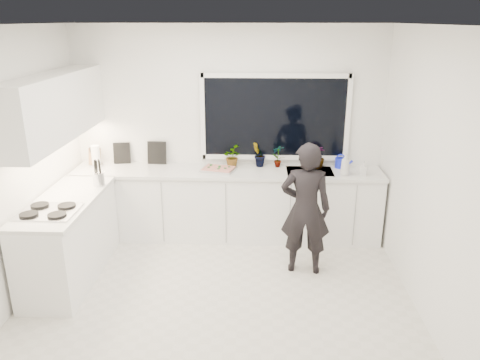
{
  "coord_description": "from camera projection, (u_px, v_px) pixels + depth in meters",
  "views": [
    {
      "loc": [
        0.4,
        -4.22,
        2.75
      ],
      "look_at": [
        0.21,
        0.4,
        1.15
      ],
      "focal_mm": 35.0,
      "sensor_mm": 36.0,
      "label": 1
    }
  ],
  "objects": [
    {
      "name": "floor",
      "position": [
        218.0,
        297.0,
        4.9
      ],
      "size": [
        4.0,
        3.5,
        0.02
      ],
      "primitive_type": "cube",
      "color": "beige",
      "rests_on": "ground"
    },
    {
      "name": "wall_back",
      "position": [
        228.0,
        132.0,
        6.12
      ],
      "size": [
        4.0,
        0.02,
        2.7
      ],
      "primitive_type": "cube",
      "color": "white",
      "rests_on": "ground"
    },
    {
      "name": "wall_left",
      "position": [
        10.0,
        171.0,
        4.54
      ],
      "size": [
        0.02,
        3.5,
        2.7
      ],
      "primitive_type": "cube",
      "color": "white",
      "rests_on": "ground"
    },
    {
      "name": "wall_right",
      "position": [
        430.0,
        176.0,
        4.38
      ],
      "size": [
        0.02,
        3.5,
        2.7
      ],
      "primitive_type": "cube",
      "color": "white",
      "rests_on": "ground"
    },
    {
      "name": "ceiling",
      "position": [
        214.0,
        23.0,
        4.01
      ],
      "size": [
        4.0,
        3.5,
        0.02
      ],
      "primitive_type": "cube",
      "color": "white",
      "rests_on": "wall_back"
    },
    {
      "name": "window",
      "position": [
        275.0,
        117.0,
        6.0
      ],
      "size": [
        1.8,
        0.02,
        1.0
      ],
      "primitive_type": "cube",
      "color": "black",
      "rests_on": "wall_back"
    },
    {
      "name": "base_cabinets_back",
      "position": [
        227.0,
        205.0,
        6.12
      ],
      "size": [
        3.92,
        0.58,
        0.88
      ],
      "primitive_type": "cube",
      "color": "white",
      "rests_on": "floor"
    },
    {
      "name": "base_cabinets_left",
      "position": [
        70.0,
        240.0,
        5.15
      ],
      "size": [
        0.58,
        1.6,
        0.88
      ],
      "primitive_type": "cube",
      "color": "white",
      "rests_on": "floor"
    },
    {
      "name": "countertop_back",
      "position": [
        227.0,
        172.0,
        5.96
      ],
      "size": [
        3.94,
        0.62,
        0.04
      ],
      "primitive_type": "cube",
      "color": "silver",
      "rests_on": "base_cabinets_back"
    },
    {
      "name": "countertop_left",
      "position": [
        65.0,
        201.0,
        5.0
      ],
      "size": [
        0.62,
        1.6,
        0.04
      ],
      "primitive_type": "cube",
      "color": "silver",
      "rests_on": "base_cabinets_left"
    },
    {
      "name": "upper_cabinets",
      "position": [
        56.0,
        107.0,
        5.03
      ],
      "size": [
        0.34,
        2.1,
        0.7
      ],
      "primitive_type": "cube",
      "color": "white",
      "rests_on": "wall_left"
    },
    {
      "name": "sink",
      "position": [
        309.0,
        175.0,
        5.94
      ],
      "size": [
        0.58,
        0.42,
        0.14
      ],
      "primitive_type": "cube",
      "color": "silver",
      "rests_on": "countertop_back"
    },
    {
      "name": "faucet",
      "position": [
        309.0,
        158.0,
        6.08
      ],
      "size": [
        0.03,
        0.03,
        0.22
      ],
      "primitive_type": "cylinder",
      "color": "silver",
      "rests_on": "countertop_back"
    },
    {
      "name": "stovetop",
      "position": [
        48.0,
        211.0,
        4.66
      ],
      "size": [
        0.56,
        0.48,
        0.03
      ],
      "primitive_type": "cube",
      "color": "black",
      "rests_on": "countertop_left"
    },
    {
      "name": "person",
      "position": [
        305.0,
        209.0,
        5.16
      ],
      "size": [
        0.58,
        0.41,
        1.52
      ],
      "primitive_type": "imported",
      "rotation": [
        0.0,
        0.0,
        3.06
      ],
      "color": "black",
      "rests_on": "floor"
    },
    {
      "name": "pizza_tray",
      "position": [
        218.0,
        169.0,
        5.94
      ],
      "size": [
        0.48,
        0.4,
        0.03
      ],
      "primitive_type": "cube",
      "rotation": [
        0.0,
        0.0,
        -0.26
      ],
      "color": "#B6B5BA",
      "rests_on": "countertop_back"
    },
    {
      "name": "pizza",
      "position": [
        218.0,
        168.0,
        5.93
      ],
      "size": [
        0.43,
        0.36,
        0.01
      ],
      "primitive_type": "cube",
      "rotation": [
        0.0,
        0.0,
        -0.26
      ],
      "color": "#B11D17",
      "rests_on": "pizza_tray"
    },
    {
      "name": "watering_can",
      "position": [
        340.0,
        163.0,
        6.04
      ],
      "size": [
        0.18,
        0.18,
        0.13
      ],
      "primitive_type": "cylinder",
      "rotation": [
        0.0,
        0.0,
        0.35
      ],
      "color": "#1624D4",
      "rests_on": "countertop_back"
    },
    {
      "name": "paper_towel_roll",
      "position": [
        96.0,
        156.0,
        6.09
      ],
      "size": [
        0.13,
        0.13,
        0.26
      ],
      "primitive_type": "cylinder",
      "rotation": [
        0.0,
        0.0,
        0.23
      ],
      "color": "white",
      "rests_on": "countertop_back"
    },
    {
      "name": "knife_block",
      "position": [
        95.0,
        157.0,
        6.13
      ],
      "size": [
        0.13,
        0.1,
        0.22
      ],
      "primitive_type": "cube",
      "rotation": [
        0.0,
        0.0,
        0.03
      ],
      "color": "olive",
      "rests_on": "countertop_back"
    },
    {
      "name": "utensil_crock",
      "position": [
        99.0,
        179.0,
        5.38
      ],
      "size": [
        0.16,
        0.16,
        0.16
      ],
      "primitive_type": "cylinder",
      "rotation": [
        0.0,
        0.0,
        -0.29
      ],
      "color": "silver",
      "rests_on": "countertop_left"
    },
    {
      "name": "picture_frame_large",
      "position": [
        122.0,
        153.0,
        6.2
      ],
      "size": [
        0.22,
        0.05,
        0.28
      ],
      "primitive_type": "cube",
      "rotation": [
        0.0,
        0.0,
        0.15
      ],
      "color": "black",
      "rests_on": "countertop_back"
    },
    {
      "name": "picture_frame_small",
      "position": [
        157.0,
        153.0,
        6.18
      ],
      "size": [
        0.25,
        0.03,
        0.3
      ],
      "primitive_type": "cube",
      "rotation": [
        0.0,
        0.0,
        -0.03
      ],
      "color": "black",
      "rests_on": "countertop_back"
    },
    {
      "name": "herb_plants",
      "position": [
        264.0,
        156.0,
        6.05
      ],
      "size": [
        1.35,
        0.29,
        0.32
      ],
      "color": "#26662D",
      "rests_on": "countertop_back"
    },
    {
      "name": "soap_bottles",
      "position": [
        350.0,
        165.0,
        5.72
      ],
      "size": [
        0.36,
        0.15,
        0.28
      ],
      "color": "#D8BF66",
      "rests_on": "countertop_back"
    }
  ]
}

